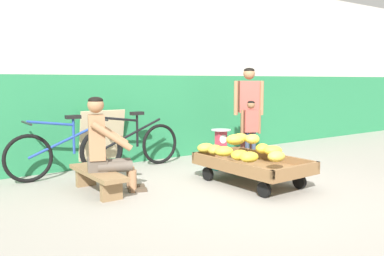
# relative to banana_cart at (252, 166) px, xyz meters

# --- Properties ---
(ground_plane) EXTENTS (80.00, 80.00, 0.00)m
(ground_plane) POSITION_rel_banana_cart_xyz_m (-0.33, -0.46, -0.24)
(ground_plane) COLOR gray
(back_wall) EXTENTS (16.00, 0.30, 3.13)m
(back_wall) POSITION_rel_banana_cart_xyz_m (-0.33, 2.30, 1.33)
(back_wall) COLOR #287F4C
(back_wall) RESTS_ON ground
(banana_cart) EXTENTS (0.88, 1.46, 0.36)m
(banana_cart) POSITION_rel_banana_cart_xyz_m (0.00, 0.00, 0.00)
(banana_cart) COLOR brown
(banana_cart) RESTS_ON ground
(banana_pile) EXTENTS (0.88, 1.19, 0.27)m
(banana_pile) POSITION_rel_banana_cart_xyz_m (-0.06, 0.13, 0.23)
(banana_pile) COLOR gold
(banana_pile) RESTS_ON banana_cart
(low_bench) EXTENTS (0.30, 1.10, 0.27)m
(low_bench) POSITION_rel_banana_cart_xyz_m (-1.76, 0.78, -0.04)
(low_bench) COLOR olive
(low_bench) RESTS_ON ground
(vendor_seated) EXTENTS (0.73, 0.61, 1.14)m
(vendor_seated) POSITION_rel_banana_cart_xyz_m (-1.68, 0.75, 0.33)
(vendor_seated) COLOR #9E704C
(vendor_seated) RESTS_ON ground
(plastic_crate) EXTENTS (0.36, 0.28, 0.30)m
(plastic_crate) POSITION_rel_banana_cart_xyz_m (0.31, 1.00, -0.09)
(plastic_crate) COLOR #19847F
(plastic_crate) RESTS_ON ground
(weighing_scale) EXTENTS (0.30, 0.30, 0.29)m
(weighing_scale) POSITION_rel_banana_cart_xyz_m (0.31, 1.00, 0.21)
(weighing_scale) COLOR #28282D
(weighing_scale) RESTS_ON plastic_crate
(bicycle_near_left) EXTENTS (1.66, 0.48, 0.86)m
(bicycle_near_left) POSITION_rel_banana_cart_xyz_m (-1.80, 1.75, 0.11)
(bicycle_near_left) COLOR black
(bicycle_near_left) RESTS_ON ground
(bicycle_far_left) EXTENTS (1.66, 0.48, 0.86)m
(bicycle_far_left) POSITION_rel_banana_cart_xyz_m (-0.80, 1.79, 0.11)
(bicycle_far_left) COLOR black
(bicycle_far_left) RESTS_ON ground
(sign_board) EXTENTS (0.70, 0.21, 0.89)m
(sign_board) POSITION_rel_banana_cart_xyz_m (-1.14, 2.09, 0.20)
(sign_board) COLOR #C6B289
(sign_board) RESTS_ON ground
(customer_adult) EXTENTS (0.42, 0.34, 1.53)m
(customer_adult) POSITION_rel_banana_cart_xyz_m (1.06, 1.21, 0.71)
(customer_adult) COLOR brown
(customer_adult) RESTS_ON ground
(customer_child) EXTENTS (0.29, 0.21, 1.01)m
(customer_child) POSITION_rel_banana_cart_xyz_m (0.82, 0.90, 0.39)
(customer_child) COLOR #38425B
(customer_child) RESTS_ON ground
(shopping_bag) EXTENTS (0.18, 0.12, 0.24)m
(shopping_bag) POSITION_rel_banana_cart_xyz_m (0.36, 0.50, -0.12)
(shopping_bag) COLOR green
(shopping_bag) RESTS_ON ground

